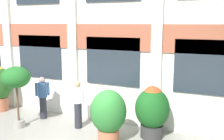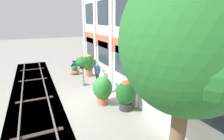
{
  "view_description": "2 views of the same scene",
  "coord_description": "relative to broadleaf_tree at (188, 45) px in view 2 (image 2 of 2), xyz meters",
  "views": [
    {
      "loc": [
        3.65,
        -5.95,
        3.61
      ],
      "look_at": [
        0.67,
        0.83,
        2.25
      ],
      "focal_mm": 42.0,
      "sensor_mm": 36.0,
      "label": 1
    },
    {
      "loc": [
        9.05,
        -2.49,
        4.66
      ],
      "look_at": [
        -0.4,
        1.87,
        1.65
      ],
      "focal_mm": 28.0,
      "sensor_mm": 36.0,
      "label": 2
    }
  ],
  "objects": [
    {
      "name": "apartment_facade",
      "position": [
        -5.63,
        1.29,
        0.41
      ],
      "size": [
        16.21,
        0.64,
        8.86
      ],
      "color": "silver",
      "rests_on": "ground"
    },
    {
      "name": "potted_plant_wide_bowl",
      "position": [
        -11.5,
        -0.63,
        -3.7
      ],
      "size": [
        0.86,
        0.86,
        0.76
      ],
      "color": "#B76647",
      "rests_on": "ground"
    },
    {
      "name": "rail_tracks",
      "position": [
        -5.63,
        -4.06,
        -4.13
      ],
      "size": [
        23.85,
        2.8,
        0.43
      ],
      "color": "#4C473F",
      "rests_on": "ground"
    },
    {
      "name": "resident_watching_tracks",
      "position": [
        -8.18,
        0.33,
        -3.13
      ],
      "size": [
        0.43,
        0.37,
        1.61
      ],
      "rotation": [
        0.0,
        0.0,
        -0.87
      ],
      "color": "#282833",
      "rests_on": "ground"
    },
    {
      "name": "potted_plant_ribbed_drum",
      "position": [
        -3.98,
        0.38,
        -3.08
      ],
      "size": [
        1.08,
        1.08,
        1.67
      ],
      "color": "#333333",
      "rests_on": "ground"
    },
    {
      "name": "scooter_near_curb",
      "position": [
        -13.13,
        -0.0,
        -3.56
      ],
      "size": [
        0.88,
        1.17,
        0.98
      ],
      "rotation": [
        0.0,
        0.0,
        0.94
      ],
      "color": "black",
      "rests_on": "ground"
    },
    {
      "name": "broadleaf_tree",
      "position": [
        0.0,
        0.0,
        0.0
      ],
      "size": [
        4.0,
        3.81,
        6.21
      ],
      "color": "brown",
      "rests_on": "ground"
    },
    {
      "name": "potted_plant_stone_basin",
      "position": [
        -10.4,
        0.36,
        -2.92
      ],
      "size": [
        1.0,
        1.0,
        1.86
      ],
      "color": "#B76647",
      "rests_on": "ground"
    },
    {
      "name": "potted_plant_low_pan",
      "position": [
        -8.43,
        -0.7,
        -2.31
      ],
      "size": [
        0.97,
        0.97,
        2.15
      ],
      "color": "gray",
      "rests_on": "ground"
    },
    {
      "name": "resident_by_doorway",
      "position": [
        -6.5,
        0.08,
        -3.1
      ],
      "size": [
        0.52,
        0.34,
        1.67
      ],
      "rotation": [
        0.0,
        0.0,
        -1.8
      ],
      "color": "#282833",
      "rests_on": "ground"
    },
    {
      "name": "ground_plane",
      "position": [
        -5.63,
        -1.37,
        -4.0
      ],
      "size": [
        80.0,
        80.0,
        0.0
      ],
      "primitive_type": "plane",
      "color": "gray"
    },
    {
      "name": "potted_plant_glazed_jar",
      "position": [
        -5.08,
        -0.51,
        -3.09
      ],
      "size": [
        1.09,
        1.09,
        1.64
      ],
      "color": "#B76647",
      "rests_on": "ground"
    }
  ]
}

